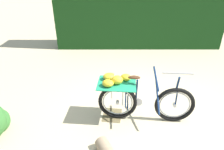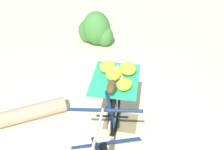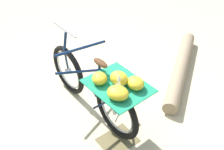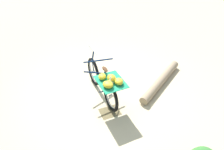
% 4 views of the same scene
% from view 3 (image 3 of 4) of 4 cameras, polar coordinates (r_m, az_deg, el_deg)
% --- Properties ---
extents(ground_plane, '(60.00, 60.00, 0.00)m').
position_cam_3_polar(ground_plane, '(3.74, -8.14, -7.67)').
color(ground_plane, beige).
extents(bicycle, '(0.71, 1.79, 1.03)m').
position_cam_3_polar(bicycle, '(3.32, -3.35, -2.54)').
color(bicycle, black).
rests_on(bicycle, ground_plane).
extents(fallen_log, '(1.77, 1.25, 0.21)m').
position_cam_3_polar(fallen_log, '(4.43, 14.28, 1.50)').
color(fallen_log, '#9E8466').
rests_on(fallen_log, ground_plane).
extents(leaf_litter_patch, '(0.44, 0.36, 0.01)m').
position_cam_3_polar(leaf_litter_patch, '(3.38, 1.20, -13.54)').
color(leaf_litter_patch, olive).
rests_on(leaf_litter_patch, ground_plane).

